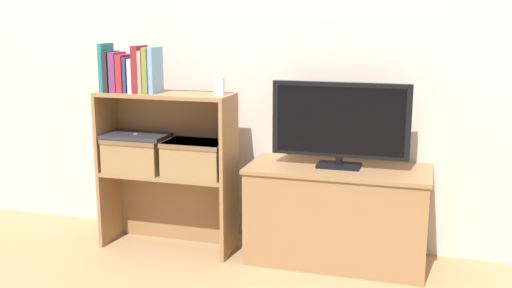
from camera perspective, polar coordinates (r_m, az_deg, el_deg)
ground_plane at (r=3.18m, az=-0.69°, el=-11.53°), size 16.00×16.00×0.00m
wall_back at (r=3.35m, az=1.61°, el=10.80°), size 10.00×0.05×2.40m
tv_stand at (r=3.19m, az=7.76°, el=-6.63°), size 0.94×0.44×0.51m
tv at (r=3.07m, az=8.02°, el=2.08°), size 0.70×0.14×0.44m
bookshelf_lower_tier at (r=3.42m, az=-8.00°, el=-5.13°), size 0.74×0.26×0.43m
bookshelf_upper_tier at (r=3.32m, az=-8.22°, el=2.10°), size 0.74×0.26×0.44m
book_teal at (r=3.37m, az=-14.07°, el=7.09°), size 0.02×0.13×0.26m
book_charcoal at (r=3.35m, az=-13.61°, el=6.73°), size 0.03×0.15×0.22m
book_plum at (r=3.33m, az=-13.04°, el=6.70°), size 0.04×0.14×0.21m
book_crimson at (r=3.32m, az=-12.44°, el=6.60°), size 0.03×0.13×0.20m
book_navy at (r=3.30m, az=-11.95°, el=6.49°), size 0.02×0.13×0.19m
book_ivory at (r=3.29m, az=-11.51°, el=6.42°), size 0.02×0.12×0.18m
book_maroon at (r=3.27m, az=-11.00°, el=7.01°), size 0.04×0.13×0.25m
book_tan at (r=3.26m, az=-10.47°, el=6.79°), size 0.02×0.15×0.22m
book_olive at (r=3.24m, az=-10.00°, el=6.94°), size 0.03×0.16×0.24m
book_skyblue at (r=3.23m, az=-9.54°, el=6.95°), size 0.02×0.14×0.24m
baby_monitor at (r=3.12m, az=-3.51°, el=5.53°), size 0.05×0.03×0.12m
storage_basket_left at (r=3.37m, az=-11.32°, el=-0.81°), size 0.33×0.23×0.19m
storage_basket_right at (r=3.22m, az=-5.78°, el=-1.22°), size 0.33×0.23×0.19m
laptop at (r=3.35m, az=-11.39°, el=0.76°), size 0.35×0.21×0.02m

